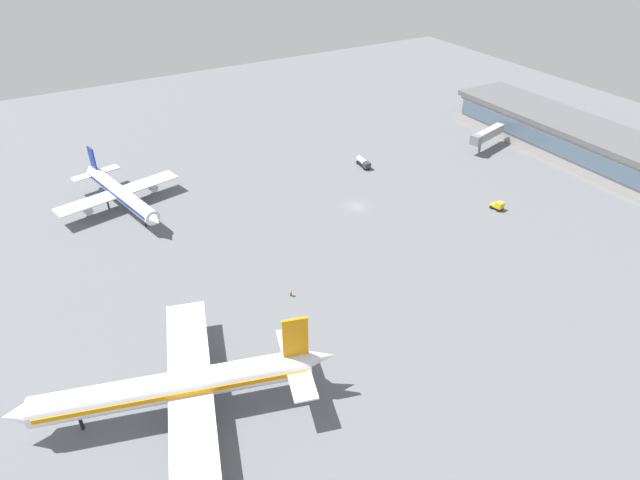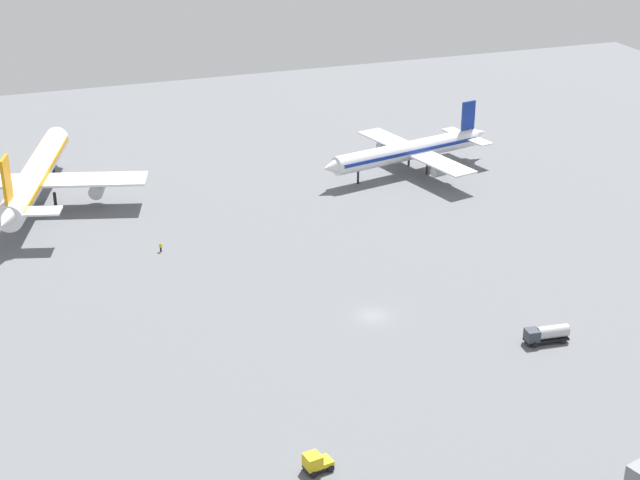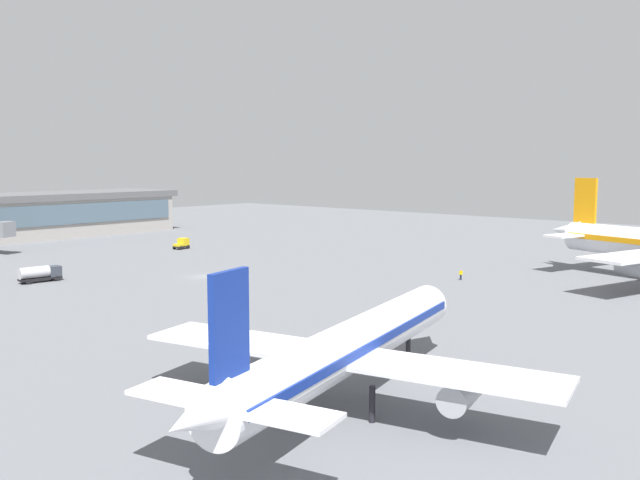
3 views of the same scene
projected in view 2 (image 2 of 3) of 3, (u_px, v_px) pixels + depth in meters
ground at (373, 316)px, 144.36m from camera, size 288.00×288.00×0.00m
airplane_at_gate at (35, 175)px, 182.57m from camera, size 42.11×51.45×15.98m
airplane_taxiing at (409, 151)px, 199.48m from camera, size 41.29×33.60×12.68m
fuel_truck at (547, 334)px, 136.63m from camera, size 6.46×2.71×2.50m
baggage_tug at (316, 462)px, 110.16m from camera, size 3.46×2.66×2.30m
ground_crew_worker at (161, 247)px, 164.85m from camera, size 0.54×0.54×1.67m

